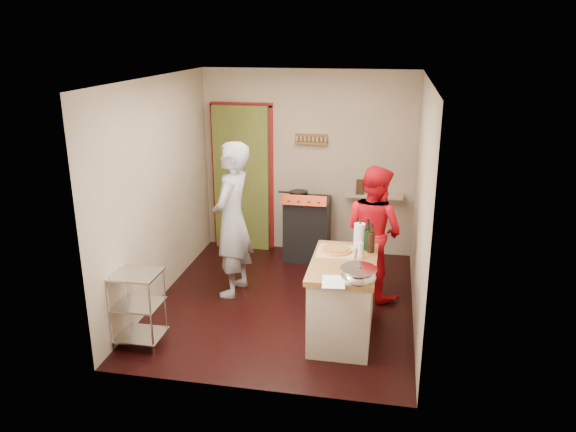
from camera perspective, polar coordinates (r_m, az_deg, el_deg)
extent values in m
plane|color=black|center=(6.78, -0.36, -8.68)|extent=(3.50, 3.50, 0.00)
cube|color=tan|center=(7.97, 2.04, 5.39)|extent=(3.00, 0.04, 2.60)
cube|color=#565B23|center=(8.27, -4.47, 4.04)|extent=(0.80, 0.40, 2.10)
cube|color=maroon|center=(8.32, -7.39, 4.03)|extent=(0.06, 0.06, 2.10)
cube|color=maroon|center=(8.10, -1.72, 3.79)|extent=(0.06, 0.06, 2.10)
cube|color=maroon|center=(8.01, -4.78, 11.21)|extent=(0.90, 0.06, 0.06)
cube|color=brown|center=(7.85, 2.37, 7.43)|extent=(0.46, 0.09, 0.03)
cube|color=brown|center=(7.88, 2.42, 7.91)|extent=(0.46, 0.02, 0.12)
cube|color=olive|center=(7.84, 2.37, 7.82)|extent=(0.42, 0.04, 0.07)
cube|color=tan|center=(7.89, 8.73, 2.06)|extent=(0.80, 0.18, 0.04)
cube|color=black|center=(7.87, 7.32, 2.98)|extent=(0.10, 0.14, 0.22)
cube|color=tan|center=(6.74, -13.01, 2.53)|extent=(0.04, 3.50, 2.60)
cube|color=tan|center=(6.20, 13.35, 1.14)|extent=(0.04, 3.50, 2.60)
cube|color=white|center=(6.06, -0.41, 13.88)|extent=(3.00, 3.50, 0.02)
cube|color=black|center=(7.91, 1.97, -1.50)|extent=(0.60, 0.55, 0.80)
cube|color=black|center=(7.78, 2.00, 1.48)|extent=(0.60, 0.55, 0.06)
cube|color=#9A3016|center=(7.49, 1.68, 1.54)|extent=(0.60, 0.15, 0.17)
cylinder|color=black|center=(7.90, 1.08, 2.33)|extent=(0.26, 0.26, 0.05)
cylinder|color=silver|center=(5.91, -17.70, -9.55)|extent=(0.02, 0.02, 0.80)
cylinder|color=silver|center=(5.73, -13.75, -10.12)|extent=(0.02, 0.02, 0.80)
cylinder|color=silver|center=(6.19, -16.15, -8.08)|extent=(0.02, 0.02, 0.80)
cylinder|color=silver|center=(6.02, -12.35, -8.56)|extent=(0.02, 0.02, 0.80)
cube|color=silver|center=(6.10, -14.76, -11.57)|extent=(0.48, 0.40, 0.02)
cube|color=silver|center=(5.94, -15.04, -8.63)|extent=(0.48, 0.40, 0.02)
cube|color=silver|center=(5.80, -15.30, -5.72)|extent=(0.48, 0.40, 0.02)
cube|color=beige|center=(5.94, 5.55, -8.61)|extent=(0.61, 1.07, 0.79)
cube|color=#A2763D|center=(5.76, 5.67, -4.85)|extent=(0.66, 1.12, 0.06)
cube|color=#D5AF82|center=(5.94, 4.93, -3.68)|extent=(0.40, 0.40, 0.02)
cylinder|color=#E39847|center=(5.93, 4.93, -3.46)|extent=(0.32, 0.32, 0.02)
ellipsoid|color=silver|center=(5.35, 7.17, -5.81)|extent=(0.35, 0.35, 0.11)
cylinder|color=white|center=(6.06, 7.26, -2.04)|extent=(0.12, 0.12, 0.28)
cylinder|color=silver|center=(5.81, 7.37, -3.51)|extent=(0.06, 0.06, 0.17)
cube|color=white|center=(5.29, 4.64, -6.68)|extent=(0.24, 0.32, 0.00)
cylinder|color=black|center=(6.10, 8.09, -1.77)|extent=(0.08, 0.08, 0.31)
cylinder|color=black|center=(5.96, 8.46, -2.27)|extent=(0.08, 0.08, 0.31)
cylinder|color=black|center=(6.02, 8.11, -2.05)|extent=(0.08, 0.08, 0.31)
imported|color=silver|center=(6.70, -5.69, -0.40)|extent=(0.53, 0.73, 1.88)
imported|color=red|center=(6.76, 8.69, -1.57)|extent=(0.99, 0.97, 1.61)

